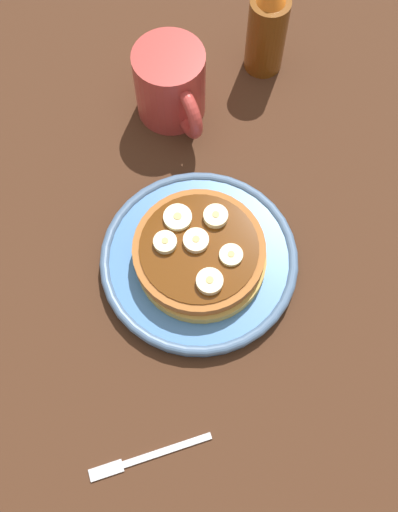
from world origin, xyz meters
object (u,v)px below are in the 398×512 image
syrup_bottle (267,30)px  banana_slice_0 (193,242)px  banana_slice_2 (210,282)px  fork (143,458)px  banana_slice_1 (216,216)px  banana_slice_3 (165,242)px  pancake_stack (201,254)px  plate (199,260)px  banana_slice_4 (231,255)px  banana_slice_5 (178,218)px  coffee_mug (171,85)px

syrup_bottle → banana_slice_0: bearing=-44.1°
banana_slice_2 → fork: bearing=-47.8°
banana_slice_1 → banana_slice_3: 6.39cm
pancake_stack → fork: 22.51cm
banana_slice_2 → plate: bearing=168.9°
banana_slice_3 → banana_slice_4: size_ratio=1.00×
banana_slice_1 → banana_slice_2: 7.78cm
plate → banana_slice_0: (-0.74, -0.35, 3.93)cm
banana_slice_1 → banana_slice_2: size_ratio=0.95×
banana_slice_5 → syrup_bottle: (-18.16, 21.22, 1.36)cm
pancake_stack → banana_slice_3: size_ratio=5.89×
fork → plate: bearing=138.8°
pancake_stack → banana_slice_2: bearing=-13.8°
banana_slice_4 → banana_slice_5: (-6.67, -3.23, 0.03)cm
banana_slice_4 → pancake_stack: bearing=-131.9°
plate → fork: 22.39cm
banana_slice_2 → coffee_mug: (-25.16, 7.43, -0.05)cm
fork → pancake_stack: bearing=138.1°
pancake_stack → banana_slice_5: banana_slice_5 is taller
banana_slice_0 → banana_slice_2: size_ratio=0.97×
banana_slice_5 → banana_slice_0: bearing=3.6°
plate → coffee_mug: bearing=162.5°
banana_slice_4 → coffee_mug: size_ratio=0.21×
banana_slice_0 → coffee_mug: 21.37cm
banana_slice_3 → banana_slice_2: bearing=20.1°
pancake_stack → coffee_mug: coffee_mug is taller
banana_slice_3 → banana_slice_5: banana_slice_3 is taller
banana_slice_3 → banana_slice_4: banana_slice_3 is taller
banana_slice_2 → banana_slice_4: (-1.75, 3.49, -0.17)cm
pancake_stack → banana_slice_2: banana_slice_2 is taller
plate → banana_slice_0: 4.01cm
plate → banana_slice_2: banana_slice_2 is taller
syrup_bottle → banana_slice_5: bearing=-49.4°
banana_slice_1 → syrup_bottle: syrup_bottle is taller
banana_slice_0 → fork: banana_slice_0 is taller
banana_slice_0 → banana_slice_2: banana_slice_2 is taller
banana_slice_0 → syrup_bottle: syrup_bottle is taller
plate → pancake_stack: (0.21, 0.16, 2.11)cm
pancake_stack → banana_slice_5: (-4.43, -0.72, 1.73)cm
pancake_stack → banana_slice_3: (-2.25, -3.28, 1.84)cm
pancake_stack → syrup_bottle: syrup_bottle is taller
banana_slice_1 → fork: bearing=-43.1°
banana_slice_3 → fork: bearing=-31.6°
banana_slice_1 → banana_slice_4: banana_slice_1 is taller
banana_slice_3 → syrup_bottle: bearing=130.6°
banana_slice_1 → coffee_mug: size_ratio=0.22×
banana_slice_0 → banana_slice_3: bearing=-115.0°
plate → banana_slice_2: (4.21, -0.83, 3.98)cm
banana_slice_1 → banana_slice_2: bearing=-31.7°
banana_slice_0 → banana_slice_4: (3.20, 3.01, -0.11)cm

